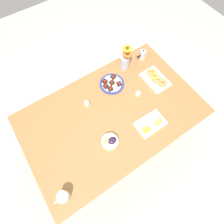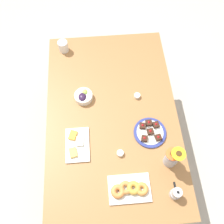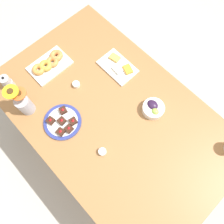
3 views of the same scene
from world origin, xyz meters
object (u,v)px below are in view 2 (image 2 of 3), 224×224
Objects in this scene: croissant_platter at (129,189)px; flower_vase at (172,158)px; coffee_mug at (63,46)px; jam_cup_berry at (120,153)px; dining_table at (112,119)px; cheese_platter at (77,144)px; jam_cup_honey at (137,96)px; dessert_plate at (150,132)px; moka_pot at (176,193)px; grape_bowl at (83,96)px.

croissant_platter is 0.35m from flower_vase.
jam_cup_berry is (-0.98, -0.40, -0.04)m from coffee_mug.
flower_vase reaches higher than dining_table.
cheese_platter is (-0.22, 0.27, 0.10)m from dining_table.
croissant_platter is 0.72m from jam_cup_honey.
dessert_plate is at bearing 24.43° from flower_vase.
coffee_mug reaches higher than jam_cup_berry.
dining_table is at bearing -50.41° from cheese_platter.
croissant_platter is at bearing -171.67° from jam_cup_berry.
dining_table is at bearing 56.81° from dessert_plate.
flower_vase is at bearing -2.07° from moka_pot.
jam_cup_berry is (-0.46, 0.18, 0.00)m from jam_cup_honey.
dining_table is 0.33m from jam_cup_berry.
jam_cup_honey is 1.00× the size of jam_cup_berry.
croissant_platter is at bearing 118.77° from flower_vase.
jam_cup_berry is (-0.32, -0.03, 0.10)m from dining_table.
jam_cup_honey is at bearing -11.42° from croissant_platter.
coffee_mug is at bearing 6.20° from cheese_platter.
coffee_mug reaches higher than grape_bowl.
moka_pot is at bearing -143.83° from grape_bowl.
jam_cup_honey is (0.36, -0.48, 0.00)m from cheese_platter.
moka_pot is at bearing -150.47° from coffee_mug.
flower_vase is (-0.23, -0.10, 0.08)m from dessert_plate.
grape_bowl is 0.81m from flower_vase.
grape_bowl is 0.42m from jam_cup_honey.
grape_bowl is at bearing -162.72° from coffee_mug.
croissant_platter is (-0.57, -0.07, 0.11)m from dining_table.
dessert_plate is at bearing -170.01° from jam_cup_honey.
dessert_plate is (-0.33, -0.48, -0.02)m from grape_bowl.
cheese_platter is 0.67m from flower_vase.
dining_table is 0.37m from cheese_platter.
moka_pot is at bearing 177.93° from flower_vase.
croissant_platter reaches higher than jam_cup_berry.
jam_cup_berry is at bearing 121.37° from dessert_plate.
dining_table is 11.38× the size of grape_bowl.
cheese_platter is at bearing 73.13° from jam_cup_berry.
jam_cup_honey is 0.19× the size of flower_vase.
jam_cup_honey is at bearing 11.15° from moka_pot.
coffee_mug is at bearing 29.53° from moka_pot.
flower_vase is at bearing -134.02° from grape_bowl.
coffee_mug is at bearing 22.19° from jam_cup_berry.
coffee_mug is 0.84× the size of grape_bowl.
grape_bowl is at bearing 36.17° from moka_pot.
jam_cup_berry is 0.27m from dessert_plate.
flower_vase is (-0.18, -0.64, 0.08)m from cheese_platter.
croissant_platter is at bearing -160.46° from coffee_mug.
jam_cup_honey is at bearing -56.64° from dining_table.
cheese_platter is 5.42× the size of jam_cup_berry.
cheese_platter is (-0.38, 0.06, -0.02)m from grape_bowl.
jam_cup_berry is 0.19× the size of flower_vase.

